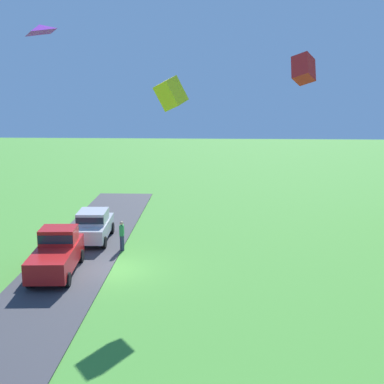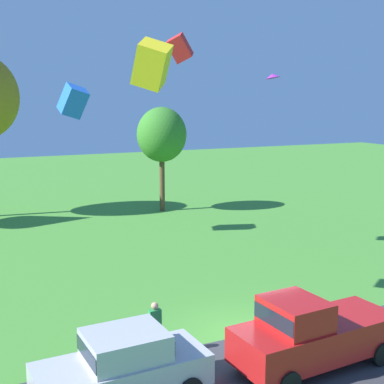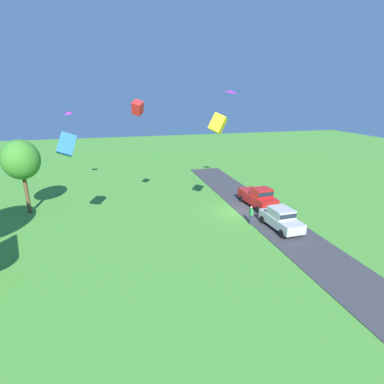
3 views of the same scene
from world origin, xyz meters
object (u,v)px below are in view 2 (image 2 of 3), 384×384
at_px(kite_box_low_drifter, 152,65).
at_px(kite_delta_topmost, 273,76).
at_px(car_sedan_by_flagpole, 123,364).
at_px(tree_far_left, 162,135).
at_px(person_watching_sky, 155,329).
at_px(kite_box_mid_center, 180,48).
at_px(kite_box_high_right, 73,101).
at_px(car_pickup_mid_row, 311,332).

distance_m(kite_box_low_drifter, kite_delta_topmost, 18.59).
relative_size(car_sedan_by_flagpole, tree_far_left, 0.62).
xyz_separation_m(person_watching_sky, kite_delta_topmost, (14.50, 15.84, 8.30)).
bearing_deg(kite_box_mid_center, kite_box_high_right, 123.57).
height_order(person_watching_sky, kite_delta_topmost, kite_delta_topmost).
xyz_separation_m(car_sedan_by_flagpole, kite_delta_topmost, (16.15, 17.85, 8.13)).
bearing_deg(person_watching_sky, kite_box_low_drifter, 68.88).
distance_m(car_sedan_by_flagpole, tree_far_left, 24.28).
bearing_deg(car_sedan_by_flagpole, kite_delta_topmost, 47.86).
relative_size(car_sedan_by_flagpole, kite_delta_topmost, 4.60).
xyz_separation_m(tree_far_left, kite_box_high_right, (-7.12, -5.11, 2.33)).
bearing_deg(kite_delta_topmost, car_sedan_by_flagpole, -132.14).
relative_size(car_sedan_by_flagpole, kite_box_high_right, 2.99).
relative_size(person_watching_sky, kite_box_mid_center, 1.57).
bearing_deg(kite_box_high_right, kite_box_mid_center, -56.43).
bearing_deg(kite_delta_topmost, car_pickup_mid_row, -120.22).
relative_size(tree_far_left, kite_box_high_right, 4.79).
height_order(car_sedan_by_flagpole, person_watching_sky, car_sedan_by_flagpole).
distance_m(tree_far_left, kite_box_low_drifter, 18.62).
height_order(tree_far_left, kite_box_high_right, kite_box_high_right).
bearing_deg(car_sedan_by_flagpole, person_watching_sky, 50.62).
bearing_deg(kite_box_mid_center, tree_far_left, 72.49).
bearing_deg(kite_box_high_right, car_sedan_by_flagpole, -99.43).
relative_size(person_watching_sky, kite_box_high_right, 1.14).
distance_m(tree_far_left, kite_box_high_right, 9.07).
relative_size(person_watching_sky, tree_far_left, 0.24).
height_order(car_sedan_by_flagpole, kite_delta_topmost, kite_delta_topmost).
distance_m(tree_far_left, kite_box_mid_center, 12.22).
distance_m(car_sedan_by_flagpole, car_pickup_mid_row, 5.43).
height_order(kite_box_mid_center, kite_delta_topmost, kite_box_mid_center).
distance_m(car_pickup_mid_row, person_watching_sky, 4.58).
distance_m(car_pickup_mid_row, tree_far_left, 23.20).
bearing_deg(kite_box_mid_center, kite_box_low_drifter, -121.46).
bearing_deg(kite_box_low_drifter, tree_far_left, 67.08).
distance_m(car_pickup_mid_row, kite_box_high_right, 18.63).
relative_size(car_pickup_mid_row, kite_delta_topmost, 5.26).
height_order(kite_box_low_drifter, kite_box_mid_center, kite_box_mid_center).
xyz_separation_m(tree_far_left, kite_delta_topmost, (6.25, -3.92, 3.92)).
height_order(car_pickup_mid_row, tree_far_left, tree_far_left).
bearing_deg(car_pickup_mid_row, tree_far_left, 78.63).
bearing_deg(car_pickup_mid_row, person_watching_sky, 145.10).
distance_m(tree_far_left, kite_delta_topmost, 8.36).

